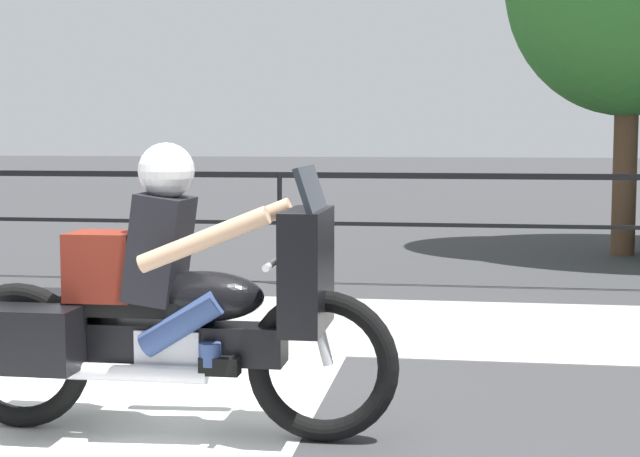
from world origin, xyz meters
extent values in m
plane|color=#38383A|center=(0.00, 0.00, 0.00)|extent=(120.00, 120.00, 0.00)
cube|color=#A8A59E|center=(0.00, 3.40, 0.01)|extent=(44.00, 2.40, 0.01)
cube|color=black|center=(0.00, 5.43, 1.14)|extent=(36.00, 0.04, 0.06)
cube|color=black|center=(0.00, 5.43, 0.64)|extent=(36.00, 0.03, 0.04)
cylinder|color=black|center=(0.00, 5.43, 0.59)|extent=(0.05, 0.05, 1.17)
torus|color=black|center=(1.20, 0.33, 0.39)|extent=(0.78, 0.11, 0.78)
torus|color=black|center=(-0.43, 0.33, 0.39)|extent=(0.78, 0.11, 0.78)
cube|color=black|center=(0.39, 0.33, 0.49)|extent=(1.24, 0.22, 0.20)
cube|color=silver|center=(0.42, 0.33, 0.44)|extent=(0.34, 0.26, 0.26)
ellipsoid|color=black|center=(0.58, 0.33, 0.74)|extent=(0.64, 0.30, 0.26)
cube|color=black|center=(0.22, 0.33, 0.68)|extent=(0.72, 0.28, 0.08)
cube|color=black|center=(1.12, 0.33, 0.89)|extent=(0.20, 0.59, 0.61)
cube|color=#1E232B|center=(1.14, 0.33, 1.29)|extent=(0.10, 0.50, 0.24)
cylinder|color=silver|center=(0.98, 0.33, 0.94)|extent=(0.04, 0.70, 0.04)
cylinder|color=silver|center=(0.19, 0.17, 0.36)|extent=(0.90, 0.09, 0.09)
cube|color=black|center=(-0.25, 0.09, 0.54)|extent=(0.48, 0.28, 0.32)
cube|color=black|center=(-0.25, 0.57, 0.54)|extent=(0.48, 0.28, 0.32)
cylinder|color=silver|center=(1.17, 0.33, 0.64)|extent=(0.17, 0.06, 0.49)
cube|color=black|center=(0.35, 0.33, 0.98)|extent=(0.31, 0.36, 0.58)
sphere|color=tan|center=(0.39, 0.33, 1.36)|extent=(0.23, 0.23, 0.23)
sphere|color=silver|center=(0.39, 0.33, 1.38)|extent=(0.29, 0.29, 0.29)
cylinder|color=#33477A|center=(0.50, 0.18, 0.62)|extent=(0.44, 0.13, 0.34)
cylinder|color=#33477A|center=(0.65, 0.18, 0.47)|extent=(0.11, 0.11, 0.11)
cube|color=black|center=(0.70, 0.18, 0.41)|extent=(0.20, 0.10, 0.09)
cylinder|color=#33477A|center=(0.50, 0.48, 0.62)|extent=(0.44, 0.13, 0.34)
cylinder|color=#33477A|center=(0.65, 0.48, 0.47)|extent=(0.11, 0.11, 0.11)
cube|color=black|center=(0.70, 0.48, 0.41)|extent=(0.20, 0.10, 0.09)
cylinder|color=tan|center=(0.67, 0.03, 1.06)|extent=(0.66, 0.09, 0.33)
cylinder|color=tan|center=(0.67, 0.63, 1.06)|extent=(0.66, 0.09, 0.33)
cube|color=maroon|center=(0.05, 0.33, 0.88)|extent=(0.35, 0.31, 0.35)
cylinder|color=brown|center=(3.92, 8.54, 1.11)|extent=(0.30, 0.30, 2.22)
camera|label=1|loc=(1.91, -4.50, 1.57)|focal=55.00mm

